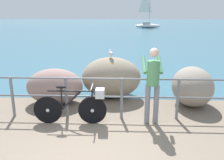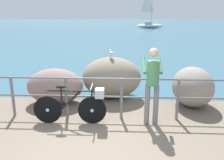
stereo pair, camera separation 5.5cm
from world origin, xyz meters
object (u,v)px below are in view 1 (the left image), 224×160
breakwater_boulder_right (192,86)px  seagull (111,53)px  bicycle (76,105)px  sailboat (148,24)px  person_at_railing (153,83)px  breakwater_boulder_main (111,77)px  breakwater_boulder_left (55,86)px

breakwater_boulder_right → seagull: 2.49m
bicycle → sailboat: bearing=80.4°
bicycle → person_at_railing: (1.73, 0.07, 0.53)m
bicycle → breakwater_boulder_main: (0.72, 1.91, 0.15)m
person_at_railing → seagull: (-1.02, 1.77, 0.37)m
breakwater_boulder_main → breakwater_boulder_right: bearing=-14.9°
breakwater_boulder_main → seagull: bearing=-98.3°
bicycle → breakwater_boulder_right: bearing=22.3°
bicycle → breakwater_boulder_left: breakwater_boulder_left is taller
seagull → breakwater_boulder_left: bearing=92.5°
breakwater_boulder_right → person_at_railing: bearing=-135.6°
seagull → breakwater_boulder_main: bearing=-25.2°
breakwater_boulder_right → sailboat: sailboat is taller
bicycle → breakwater_boulder_main: 2.05m
person_at_railing → breakwater_boulder_right: 1.83m
breakwater_boulder_main → sailboat: (4.59, 34.67, 0.10)m
bicycle → seagull: 2.16m
breakwater_boulder_main → seagull: (-0.01, -0.08, 0.75)m
seagull → sailboat: bearing=-24.4°
breakwater_boulder_main → sailboat: size_ratio=0.29×
breakwater_boulder_left → breakwater_boulder_right: size_ratio=1.10×
sailboat → breakwater_boulder_right: bearing=-94.5°
person_at_railing → breakwater_boulder_left: size_ratio=1.12×
breakwater_boulder_right → breakwater_boulder_main: bearing=165.1°
person_at_railing → sailboat: size_ratio=0.29×
breakwater_boulder_main → breakwater_boulder_right: breakwater_boulder_main is taller
breakwater_boulder_main → breakwater_boulder_left: size_ratio=1.13×
bicycle → seagull: seagull is taller
breakwater_boulder_right → sailboat: (2.31, 35.28, 0.17)m
seagull → sailboat: size_ratio=0.06×
breakwater_boulder_main → breakwater_boulder_left: 1.70m
person_at_railing → breakwater_boulder_main: person_at_railing is taller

